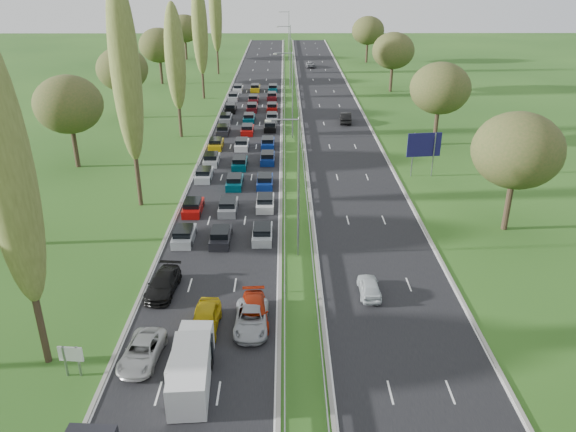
{
  "coord_description": "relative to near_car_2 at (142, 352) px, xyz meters",
  "views": [
    {
      "loc": [
        3.38,
        0.53,
        22.81
      ],
      "look_at": [
        3.67,
        47.72,
        1.5
      ],
      "focal_mm": 35.0,
      "sensor_mm": 36.0,
      "label": 1
    }
  ],
  "objects": [
    {
      "name": "info_sign",
      "position": [
        -3.82,
        -1.39,
        0.7
      ],
      "size": [
        1.5,
        0.24,
        2.1
      ],
      "color": "gray",
      "rests_on": "ground"
    },
    {
      "name": "traffic_queue_fill",
      "position": [
        3.33,
        48.34,
        -0.23
      ],
      "size": [
        9.09,
        69.04,
        0.8
      ],
      "color": "#B2B7BC",
      "rests_on": "ground"
    },
    {
      "name": "white_van_front",
      "position": [
        3.46,
        -2.42,
        0.47
      ],
      "size": [
        2.16,
        5.52,
        2.22
      ],
      "rotation": [
        0.0,
        0.0,
        0.06
      ],
      "color": "silver",
      "rests_on": "near_carriageway"
    },
    {
      "name": "ground",
      "position": [
        10.08,
        50.99,
        -0.67
      ],
      "size": [
        260.0,
        260.0,
        0.0
      ],
      "primitive_type": "plane",
      "color": "#224A17",
      "rests_on": "ground"
    },
    {
      "name": "central_reservation",
      "position": [
        10.08,
        53.49,
        -0.12
      ],
      "size": [
        2.36,
        215.0,
        0.32
      ],
      "color": "gray",
      "rests_on": "ground"
    },
    {
      "name": "white_van_rear",
      "position": [
        3.3,
        -0.95,
        0.39
      ],
      "size": [
        2.02,
        5.15,
        2.07
      ],
      "rotation": [
        0.0,
        0.0,
        -0.03
      ],
      "color": "white",
      "rests_on": "near_carriageway"
    },
    {
      "name": "near_car_10",
      "position": [
        6.65,
        3.44,
        0.03
      ],
      "size": [
        2.26,
        4.9,
        1.36
      ],
      "primitive_type": "imported",
      "rotation": [
        0.0,
        0.0,
        0.0
      ],
      "color": "#9EA1A7",
      "rests_on": "near_carriageway"
    },
    {
      "name": "near_car_11",
      "position": [
        6.82,
        4.35,
        0.03
      ],
      "size": [
        2.24,
        4.83,
        1.36
      ],
      "primitive_type": "imported",
      "rotation": [
        0.0,
        0.0,
        0.07
      ],
      "color": "#A4230A",
      "rests_on": "near_carriageway"
    },
    {
      "name": "near_carriageway",
      "position": [
        3.33,
        53.49,
        -0.67
      ],
      "size": [
        10.5,
        215.0,
        0.04
      ],
      "primitive_type": "cube",
      "color": "black",
      "rests_on": "ground"
    },
    {
      "name": "far_car_1",
      "position": [
        18.48,
        57.55,
        0.15
      ],
      "size": [
        2.02,
        4.96,
        1.6
      ],
      "primitive_type": "imported",
      "rotation": [
        0.0,
        0.0,
        3.07
      ],
      "color": "black",
      "rests_on": "far_carriageway"
    },
    {
      "name": "near_car_8",
      "position": [
        3.54,
        3.29,
        0.13
      ],
      "size": [
        1.98,
        4.66,
        1.57
      ],
      "primitive_type": "imported",
      "rotation": [
        0.0,
        0.0,
        -0.03
      ],
      "color": "#B7990C",
      "rests_on": "near_carriageway"
    },
    {
      "name": "near_car_3",
      "position": [
        -0.26,
        8.05,
        0.06
      ],
      "size": [
        2.36,
        5.05,
        1.42
      ],
      "primitive_type": "imported",
      "rotation": [
        0.0,
        0.0,
        -0.08
      ],
      "color": "black",
      "rests_on": "near_carriageway"
    },
    {
      "name": "far_car_2",
      "position": [
        15.24,
        108.98,
        0.0
      ],
      "size": [
        2.17,
        4.7,
        1.31
      ],
      "primitive_type": "imported",
      "rotation": [
        0.0,
        0.0,
        3.14
      ],
      "color": "slate",
      "rests_on": "far_carriageway"
    },
    {
      "name": "far_car_0",
      "position": [
        15.29,
        7.63,
        -0.0
      ],
      "size": [
        1.54,
        3.82,
        1.3
      ],
      "primitive_type": "imported",
      "rotation": [
        0.0,
        0.0,
        3.14
      ],
      "color": "silver",
      "rests_on": "far_carriageway"
    },
    {
      "name": "woodland_right",
      "position": [
        29.58,
        37.66,
        7.01
      ],
      "size": [
        8.0,
        153.0,
        11.1
      ],
      "color": "#2D2116",
      "rests_on": "ground"
    },
    {
      "name": "near_car_2",
      "position": [
        0.0,
        0.0,
        0.0
      ],
      "size": [
        2.55,
        4.85,
        1.3
      ],
      "primitive_type": "imported",
      "rotation": [
        0.0,
        0.0,
        -0.09
      ],
      "color": "silver",
      "rests_on": "near_carriageway"
    },
    {
      "name": "poplar_row",
      "position": [
        -5.92,
        39.16,
        11.71
      ],
      "size": [
        2.8,
        127.8,
        22.44
      ],
      "color": "#2D2116",
      "rests_on": "ground"
    },
    {
      "name": "lamp_columns",
      "position": [
        10.08,
        48.99,
        5.33
      ],
      "size": [
        0.18,
        140.18,
        12.0
      ],
      "color": "gray",
      "rests_on": "ground"
    },
    {
      "name": "direction_sign",
      "position": [
        24.98,
        33.39,
        2.9
      ],
      "size": [
        3.98,
        0.6,
        5.2
      ],
      "color": "gray",
      "rests_on": "ground"
    },
    {
      "name": "far_carriageway",
      "position": [
        16.83,
        53.49,
        -0.67
      ],
      "size": [
        10.5,
        215.0,
        0.04
      ],
      "primitive_type": "cube",
      "color": "black",
      "rests_on": "ground"
    },
    {
      "name": "woodland_left",
      "position": [
        -16.42,
        33.62,
        7.01
      ],
      "size": [
        8.0,
        166.0,
        11.1
      ],
      "color": "#2D2116",
      "rests_on": "ground"
    }
  ]
}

